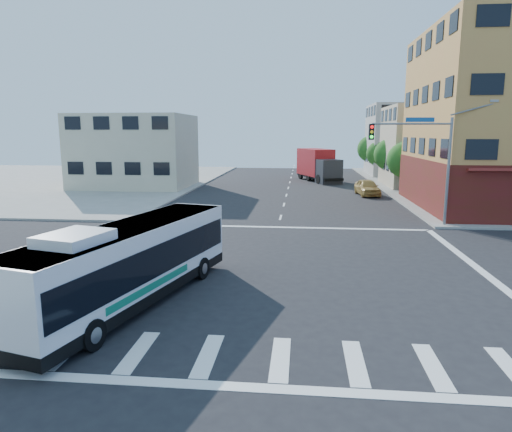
# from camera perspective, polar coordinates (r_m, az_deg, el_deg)

# --- Properties ---
(ground) EXTENTS (120.00, 120.00, 0.00)m
(ground) POSITION_cam_1_polar(r_m,az_deg,el_deg) (20.45, 1.34, -6.83)
(ground) COLOR black
(ground) RESTS_ON ground
(sidewalk_nw) EXTENTS (50.00, 50.00, 0.15)m
(sidewalk_nw) POSITION_cam_1_polar(r_m,az_deg,el_deg) (65.85, -27.98, 3.95)
(sidewalk_nw) COLOR gray
(sidewalk_nw) RESTS_ON ground
(building_east_near) EXTENTS (12.06, 10.06, 9.00)m
(building_east_near) POSITION_cam_1_polar(r_m,az_deg,el_deg) (55.68, 22.15, 8.03)
(building_east_near) COLOR tan
(building_east_near) RESTS_ON ground
(building_east_far) EXTENTS (12.06, 10.06, 10.00)m
(building_east_far) POSITION_cam_1_polar(r_m,az_deg,el_deg) (69.22, 18.94, 8.95)
(building_east_far) COLOR #A1A09B
(building_east_far) RESTS_ON ground
(building_west) EXTENTS (12.06, 10.06, 8.00)m
(building_west) POSITION_cam_1_polar(r_m,az_deg,el_deg) (52.85, -14.87, 7.81)
(building_west) COLOR beige
(building_west) RESTS_ON ground
(signal_mast_ne) EXTENTS (7.91, 1.13, 8.07)m
(signal_mast_ne) POSITION_cam_1_polar(r_m,az_deg,el_deg) (31.06, 20.10, 7.78)
(signal_mast_ne) COLOR slate
(signal_mast_ne) RESTS_ON ground
(street_tree_a) EXTENTS (3.60, 3.60, 5.53)m
(street_tree_a) POSITION_cam_1_polar(r_m,az_deg,el_deg) (48.60, 18.28, 6.95)
(street_tree_a) COLOR #372614
(street_tree_a) RESTS_ON ground
(street_tree_b) EXTENTS (3.80, 3.80, 5.79)m
(street_tree_b) POSITION_cam_1_polar(r_m,az_deg,el_deg) (56.42, 16.55, 7.61)
(street_tree_b) COLOR #372614
(street_tree_b) RESTS_ON ground
(street_tree_c) EXTENTS (3.40, 3.40, 5.29)m
(street_tree_c) POSITION_cam_1_polar(r_m,az_deg,el_deg) (64.31, 15.23, 7.70)
(street_tree_c) COLOR #372614
(street_tree_c) RESTS_ON ground
(street_tree_d) EXTENTS (4.00, 4.00, 6.03)m
(street_tree_d) POSITION_cam_1_polar(r_m,az_deg,el_deg) (72.19, 14.22, 8.33)
(street_tree_d) COLOR #372614
(street_tree_d) RESTS_ON ground
(transit_bus) EXTENTS (4.82, 10.89, 3.15)m
(transit_bus) POSITION_cam_1_polar(r_m,az_deg,el_deg) (16.75, -15.42, -5.60)
(transit_bus) COLOR black
(transit_bus) RESTS_ON ground
(box_truck) EXTENTS (5.64, 9.26, 4.02)m
(box_truck) POSITION_cam_1_polar(r_m,az_deg,el_deg) (58.40, 7.81, 6.25)
(box_truck) COLOR #26262B
(box_truck) RESTS_ON ground
(parked_car) EXTENTS (2.32, 4.80, 1.58)m
(parked_car) POSITION_cam_1_polar(r_m,az_deg,el_deg) (45.97, 13.75, 3.50)
(parked_car) COLOR #B39043
(parked_car) RESTS_ON ground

